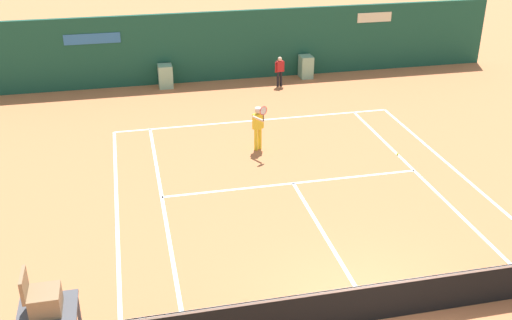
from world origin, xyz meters
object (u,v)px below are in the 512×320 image
object	(u,v)px
umpire_chair	(46,311)
ball_kid_centre_post	(280,69)
tennis_ball_by_sideline	(398,154)
player_on_baseline	(258,125)

from	to	relation	value
umpire_chair	ball_kid_centre_post	distance (m)	18.04
tennis_ball_by_sideline	ball_kid_centre_post	bearing A→B (deg)	104.55
ball_kid_centre_post	tennis_ball_by_sideline	world-z (taller)	ball_kid_centre_post
player_on_baseline	tennis_ball_by_sideline	world-z (taller)	player_on_baseline
umpire_chair	ball_kid_centre_post	bearing A→B (deg)	152.40
umpire_chair	player_on_baseline	size ratio (longest dim) A/B	1.47
player_on_baseline	umpire_chair	bearing A→B (deg)	30.25
player_on_baseline	ball_kid_centre_post	distance (m)	6.87
player_on_baseline	tennis_ball_by_sideline	size ratio (longest dim) A/B	26.02
umpire_chair	player_on_baseline	bearing A→B (deg)	148.18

